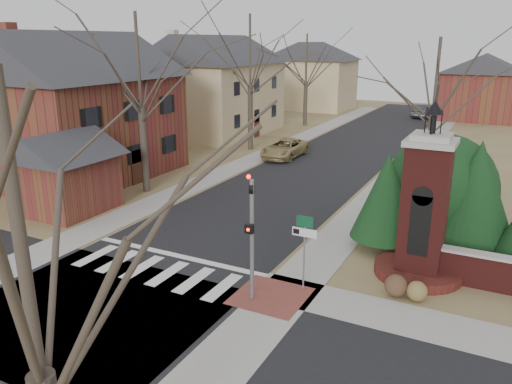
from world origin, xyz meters
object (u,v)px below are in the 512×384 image
Objects in this scene: traffic_signal_pole at (252,228)px; sign_post at (304,238)px; brick_gate_monument at (423,221)px; pickup_truck at (285,148)px; distant_car at (423,111)px.

sign_post is at bearing 47.57° from traffic_signal_pole.
traffic_signal_pole is at bearing -136.76° from brick_gate_monument.
traffic_signal_pole is at bearing -68.93° from pickup_truck.
pickup_truck is (-7.70, 20.06, -1.91)m from traffic_signal_pole.
sign_post is 44.38m from distant_car.
sign_post is 0.56× the size of pickup_truck.
pickup_truck is at bearing 128.42° from brick_gate_monument.
traffic_signal_pole reaches higher than distant_car.
distant_car is (5.75, 25.60, 0.06)m from pickup_truck.
traffic_signal_pole is at bearing 96.07° from distant_car.
sign_post reaches higher than distant_car.
distant_car is at bearing 99.16° from brick_gate_monument.
brick_gate_monument is at bearing 41.42° from sign_post.
distant_car is (-6.65, 41.24, -1.42)m from brick_gate_monument.
traffic_signal_pole is 0.69× the size of brick_gate_monument.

